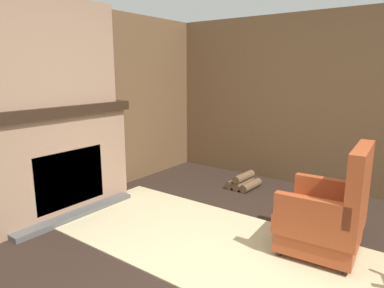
% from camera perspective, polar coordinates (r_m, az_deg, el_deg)
% --- Properties ---
extents(ground_plane, '(14.00, 14.00, 0.00)m').
position_cam_1_polar(ground_plane, '(2.93, 10.24, -22.48)').
color(ground_plane, '#2D2119').
extents(wood_panel_wall_left, '(0.06, 5.95, 2.45)m').
position_cam_1_polar(wood_panel_wall_left, '(4.34, -23.19, 5.47)').
color(wood_panel_wall_left, brown).
rests_on(wood_panel_wall_left, ground).
extents(wood_panel_wall_back, '(5.95, 0.09, 2.45)m').
position_cam_1_polar(wood_panel_wall_back, '(5.01, 24.95, 6.24)').
color(wood_panel_wall_back, brown).
rests_on(wood_panel_wall_back, ground).
extents(fireplace_hearth, '(0.57, 1.78, 1.27)m').
position_cam_1_polar(fireplace_hearth, '(4.25, -20.99, -2.59)').
color(fireplace_hearth, '#9E7A60').
rests_on(fireplace_hearth, ground).
extents(chimney_breast, '(0.32, 1.48, 1.15)m').
position_cam_1_polar(chimney_breast, '(4.14, -22.40, 13.97)').
color(chimney_breast, '#9E7A60').
rests_on(chimney_breast, fireplace_hearth).
extents(area_rug, '(4.12, 1.51, 0.01)m').
position_cam_1_polar(area_rug, '(3.36, 7.95, -17.32)').
color(area_rug, '#C6B789').
rests_on(area_rug, ground).
extents(armchair, '(0.73, 0.76, 1.03)m').
position_cam_1_polar(armchair, '(3.39, 21.60, -11.10)').
color(armchair, '#A84723').
rests_on(armchair, ground).
extents(firewood_stack, '(0.38, 0.45, 0.22)m').
position_cam_1_polar(firewood_stack, '(5.00, 8.59, -6.29)').
color(firewood_stack, brown).
rests_on(firewood_stack, ground).
extents(oil_lamp_vase, '(0.13, 0.13, 0.23)m').
position_cam_1_polar(oil_lamp_vase, '(3.99, -26.70, 6.57)').
color(oil_lamp_vase, '#B24C42').
rests_on(oil_lamp_vase, fireplace_hearth).
extents(storage_case, '(0.16, 0.22, 0.13)m').
position_cam_1_polar(storage_case, '(4.31, -19.27, 7.24)').
color(storage_case, brown).
rests_on(storage_case, fireplace_hearth).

